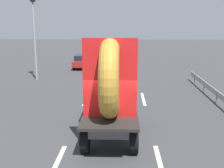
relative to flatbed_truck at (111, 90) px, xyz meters
name	(u,v)px	position (x,y,z in m)	size (l,w,h in m)	color
ground_plane	(108,138)	(-0.11, -0.34, -1.88)	(120.00, 120.00, 0.00)	#38383A
flatbed_truck	(111,90)	(0.00, 0.00, 0.00)	(2.02, 4.65, 3.96)	black
distant_sedan	(84,61)	(-3.34, 17.07, -1.19)	(1.70, 3.96, 1.29)	black
traffic_light	(34,23)	(-6.23, 11.09, 2.46)	(0.42, 0.36, 6.77)	gray
guardrail	(210,89)	(5.71, 6.19, -1.36)	(0.10, 10.32, 0.71)	gray
lane_dash_left_near	(56,166)	(-1.67, -2.63, -1.87)	(2.96, 0.16, 0.01)	beige
lane_dash_left_far	(86,99)	(-1.67, 5.38, -1.87)	(2.67, 0.16, 0.01)	beige
lane_dash_right_near	(160,165)	(1.67, -2.47, -1.87)	(2.97, 0.16, 0.01)	beige
lane_dash_right_far	(143,99)	(1.67, 5.62, -1.87)	(2.81, 0.16, 0.01)	beige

